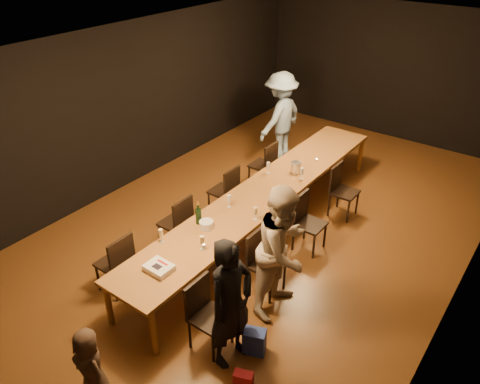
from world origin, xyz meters
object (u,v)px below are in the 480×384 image
Objects in this scene: man_blue at (280,117)px; woman_birthday at (231,304)px; birthday_cake at (159,268)px; chair_left_1 at (175,222)px; chair_right_2 at (310,224)px; chair_left_0 at (114,262)px; child at (91,367)px; plate_stack at (206,225)px; woman_tan at (283,250)px; ice_bucket at (296,168)px; chair_right_3 at (345,192)px; chair_right_0 at (210,317)px; chair_right_1 at (267,264)px; chair_left_3 at (262,164)px; table at (265,194)px; champagne_bottle at (198,213)px; chair_left_2 at (223,190)px.

woman_birthday is at bearing 29.16° from man_blue.
chair_left_1 is at bearing 127.48° from birthday_cake.
chair_right_2 is at bearing -54.78° from chair_left_1.
chair_left_0 is 1.00× the size of chair_left_1.
child is 4.91× the size of plate_stack.
ice_bucket is at bearing 25.48° from woman_tan.
chair_right_3 is at bearing -25.28° from chair_left_0.
chair_right_3 is 0.50× the size of man_blue.
chair_right_2 is 3.74m from child.
woman_birthday reaches higher than chair_right_0.
chair_right_1 is at bearing -0.00° from chair_right_2.
man_blue is 9.67× the size of ice_bucket.
chair_left_3 is 4.64× the size of plate_stack.
chair_right_0 reaches higher than birthday_cake.
chair_right_2 reaches higher than table.
chair_left_1 is at bearing 0.00° from chair_left_0.
champagne_bottle is at bearing -98.79° from ice_bucket.
chair_left_2 is at bearing 0.00° from chair_left_0.
chair_right_0 is 1.41m from child.
birthday_cake is 1.74× the size of ice_bucket.
chair_right_2 is 2.08m from chair_left_1.
chair_left_3 is at bearing 20.58° from man_blue.
chair_right_1 is 1.00× the size of chair_left_3.
chair_right_0 is at bearing -144.69° from chair_left_2.
man_blue is at bearing 115.28° from child.
chair_right_2 is at bearing -90.00° from chair_left_2.
woman_birthday is (2.00, -1.19, 0.37)m from chair_left_1.
plate_stack is (-0.11, 1.05, 0.02)m from birthday_cake.
woman_birthday is (0.30, -1.19, 0.37)m from chair_right_1.
chair_left_1 is 0.94× the size of child.
birthday_cake is at bearing 96.70° from woman_birthday.
child reaches higher than plate_stack.
birthday_cake is (-1.13, 0.01, -0.05)m from woman_birthday.
chair_left_0 is 0.94× the size of child.
child is at bearing -166.70° from chair_left_3.
chair_right_2 is at bearing 49.86° from champagne_bottle.
chair_right_2 is 2.75× the size of birthday_cake.
plate_stack is (-1.24, 1.05, -0.03)m from woman_birthday.
man_blue is at bearing 31.43° from woman_tan.
chair_right_1 is 1.20m from champagne_bottle.
chair_left_1 is (-1.70, 1.20, 0.00)m from chair_right_0.
child is at bearing 159.39° from woman_tan.
chair_right_3 is 2.48m from man_blue.
woman_tan is at bearing -92.93° from chair_left_1.
chair_right_1 is 2.40m from chair_right_3.
plate_stack is (-0.94, 1.06, 0.34)m from chair_right_0.
plate_stack is at bearing 19.78° from man_blue.
woman_birthday is (2.00, -2.39, 0.37)m from chair_left_2.
ice_bucket reaches higher than chair_right_3.
ice_bucket is (0.93, 2.03, 0.38)m from chair_left_1.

